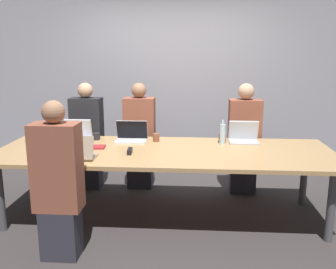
% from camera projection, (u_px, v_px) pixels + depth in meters
% --- Properties ---
extents(ground_plane, '(24.00, 24.00, 0.00)m').
position_uv_depth(ground_plane, '(164.00, 216.00, 4.17)').
color(ground_plane, '#383333').
extents(curtain_wall, '(12.00, 0.06, 2.80)m').
position_uv_depth(curtain_wall, '(173.00, 79.00, 5.49)').
color(curtain_wall, '#9999A3').
rests_on(curtain_wall, ground_plane).
extents(conference_table, '(3.60, 1.27, 0.76)m').
position_uv_depth(conference_table, '(164.00, 155.00, 4.02)').
color(conference_table, tan).
rests_on(conference_table, ground_plane).
extents(laptop_far_midleft, '(0.37, 0.24, 0.24)m').
position_uv_depth(laptop_far_midleft, '(132.00, 135.00, 4.39)').
color(laptop_far_midleft, silver).
rests_on(laptop_far_midleft, conference_table).
extents(person_far_midleft, '(0.40, 0.24, 1.40)m').
position_uv_depth(person_far_midleft, '(140.00, 138.00, 4.93)').
color(person_far_midleft, '#2D2D38').
rests_on(person_far_midleft, ground_plane).
extents(cup_far_midleft, '(0.08, 0.08, 0.10)m').
position_uv_depth(cup_far_midleft, '(156.00, 138.00, 4.38)').
color(cup_far_midleft, brown).
rests_on(cup_far_midleft, conference_table).
extents(laptop_far_right, '(0.35, 0.25, 0.25)m').
position_uv_depth(laptop_far_right, '(244.00, 136.00, 4.35)').
color(laptop_far_right, '#B7B7BC').
rests_on(laptop_far_right, conference_table).
extents(person_far_right, '(0.40, 0.24, 1.41)m').
position_uv_depth(person_far_right, '(244.00, 141.00, 4.75)').
color(person_far_right, '#2D2D38').
rests_on(person_far_right, ground_plane).
extents(cup_far_right, '(0.09, 0.09, 0.10)m').
position_uv_depth(cup_far_right, '(222.00, 138.00, 4.35)').
color(cup_far_right, brown).
rests_on(cup_far_right, conference_table).
extents(bottle_far_right, '(0.06, 0.06, 0.28)m').
position_uv_depth(bottle_far_right, '(222.00, 134.00, 4.24)').
color(bottle_far_right, '#ADD1E0').
rests_on(bottle_far_right, conference_table).
extents(laptop_far_left, '(0.32, 0.23, 0.24)m').
position_uv_depth(laptop_far_left, '(78.00, 133.00, 4.52)').
color(laptop_far_left, '#B7B7BC').
rests_on(laptop_far_left, conference_table).
extents(person_far_left, '(0.40, 0.24, 1.40)m').
position_uv_depth(person_far_left, '(87.00, 138.00, 4.92)').
color(person_far_left, '#2D2D38').
rests_on(person_far_left, ground_plane).
extents(cup_far_left, '(0.09, 0.09, 0.08)m').
position_uv_depth(cup_far_left, '(96.00, 136.00, 4.47)').
color(cup_far_left, '#232328').
rests_on(cup_far_left, conference_table).
extents(laptop_near_left, '(0.32, 0.24, 0.24)m').
position_uv_depth(laptop_near_left, '(78.00, 152.00, 3.65)').
color(laptop_near_left, gray).
rests_on(laptop_near_left, conference_table).
extents(person_near_left, '(0.40, 0.24, 1.40)m').
position_uv_depth(person_near_left, '(58.00, 184.00, 3.21)').
color(person_near_left, '#2D2D38').
rests_on(person_near_left, ground_plane).
extents(cup_near_left, '(0.09, 0.09, 0.08)m').
position_uv_depth(cup_near_left, '(54.00, 155.00, 3.67)').
color(cup_near_left, brown).
rests_on(cup_near_left, conference_table).
extents(bottle_near_left, '(0.07, 0.07, 0.23)m').
position_uv_depth(bottle_near_left, '(58.00, 146.00, 3.80)').
color(bottle_near_left, '#ADD1E0').
rests_on(bottle_near_left, conference_table).
extents(stapler, '(0.05, 0.15, 0.05)m').
position_uv_depth(stapler, '(130.00, 151.00, 3.87)').
color(stapler, black).
rests_on(stapler, conference_table).
extents(notebook, '(0.20, 0.17, 0.02)m').
position_uv_depth(notebook, '(97.00, 147.00, 4.09)').
color(notebook, maroon).
rests_on(notebook, conference_table).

